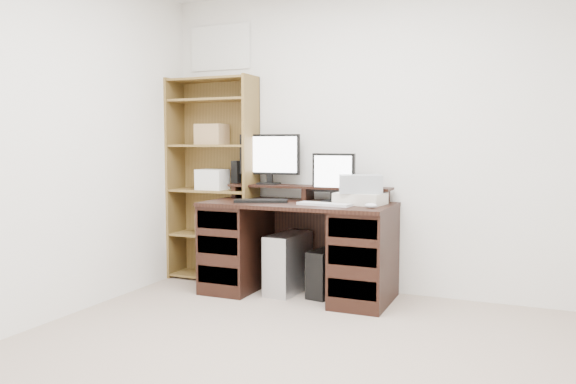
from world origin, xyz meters
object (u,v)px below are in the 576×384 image
Objects in this scene: printer at (360,199)px; tower_silver at (288,263)px; desk at (298,247)px; monitor_small at (333,176)px; monitor_wide at (269,156)px; tower_black at (326,273)px; bookshelf at (214,177)px.

printer reaches higher than tower_silver.
printer is (0.50, 0.05, 0.41)m from desk.
monitor_small is (0.25, 0.12, 0.57)m from desk.
printer is 0.82m from tower_silver.
desk is 3.10× the size of tower_silver.
monitor_wide is at bearing 174.39° from monitor_small.
desk reaches higher than tower_black.
bookshelf is (-0.90, 0.21, 0.53)m from desk.
monitor_small is 0.81× the size of tower_silver.
desk reaches higher than tower_silver.
monitor_small is 1.16m from bookshelf.
monitor_small is 1.09× the size of printer.
desk is at bearing -149.97° from monitor_small.
desk is at bearing -14.23° from tower_silver.
printer is at bearing -16.10° from monitor_wide.
monitor_wide reaches higher than printer.
desk is 3.84× the size of monitor_small.
bookshelf is (-0.80, 0.18, 0.68)m from tower_silver.
tower_black is (0.22, 0.05, -0.20)m from desk.
bookshelf reaches higher than tower_black.
printer is at bearing 9.79° from tower_black.
tower_silver is 0.33m from tower_black.
desk is at bearing -155.68° from tower_black.
tower_silver is (-0.11, 0.04, -0.15)m from desk.
monitor_small reaches higher than printer.
desk is 0.18m from tower_silver.
monitor_wide reaches higher than monitor_small.
tower_silver is at bearing -41.17° from monitor_wide.
monitor_small is at bearing -4.46° from bookshelf.
tower_black is at bearing -113.20° from monitor_small.
printer is 1.41m from bookshelf.
tower_silver is 1.22× the size of tower_black.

